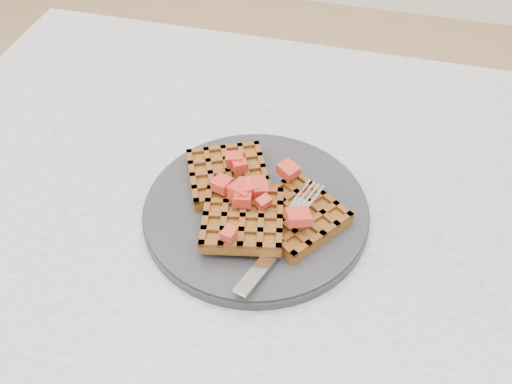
% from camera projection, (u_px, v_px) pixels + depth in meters
% --- Properties ---
extents(table, '(1.20, 0.80, 0.75)m').
position_uv_depth(table, '(330.00, 285.00, 0.76)').
color(table, silver).
rests_on(table, ground).
extents(plate, '(0.27, 0.27, 0.02)m').
position_uv_depth(plate, '(256.00, 210.00, 0.69)').
color(plate, '#252528').
rests_on(plate, table).
extents(waffles, '(0.22, 0.19, 0.03)m').
position_uv_depth(waffles, '(255.00, 202.00, 0.67)').
color(waffles, brown).
rests_on(waffles, plate).
extents(strawberry_pile, '(0.15, 0.15, 0.02)m').
position_uv_depth(strawberry_pile, '(256.00, 184.00, 0.66)').
color(strawberry_pile, '#9C1009').
rests_on(strawberry_pile, waffles).
extents(fork, '(0.08, 0.18, 0.02)m').
position_uv_depth(fork, '(286.00, 234.00, 0.64)').
color(fork, silver).
rests_on(fork, plate).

